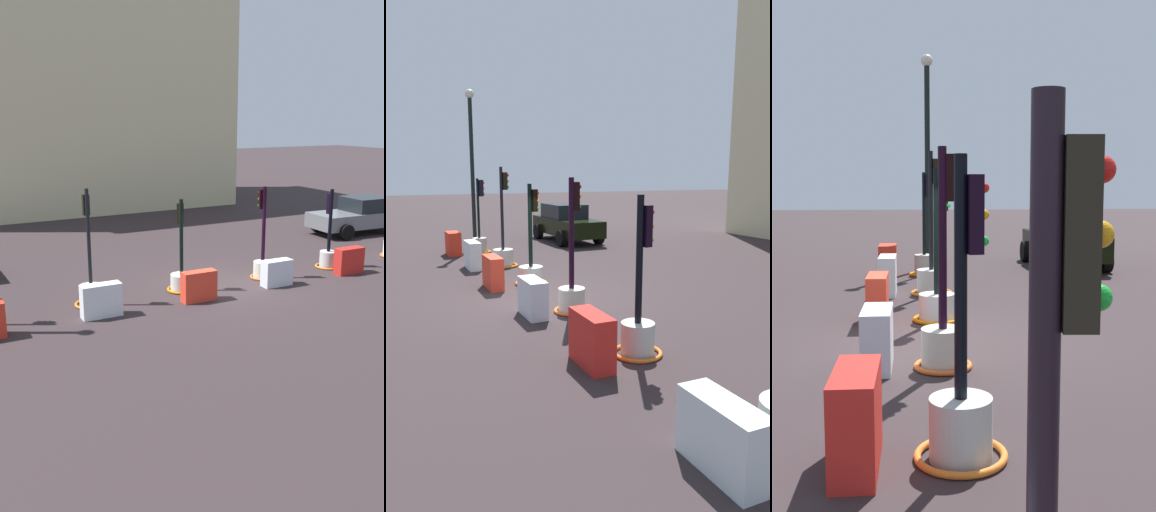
% 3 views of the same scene
% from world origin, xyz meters
% --- Properties ---
extents(ground_plane, '(120.00, 120.00, 0.00)m').
position_xyz_m(ground_plane, '(0.00, 0.00, 0.00)').
color(ground_plane, '#32282A').
extents(traffic_light_0, '(0.87, 0.87, 2.93)m').
position_xyz_m(traffic_light_0, '(-7.44, 0.21, 0.52)').
color(traffic_light_0, '#BCB9A9').
rests_on(traffic_light_0, ground_plane).
extents(traffic_light_1, '(0.97, 0.97, 3.33)m').
position_xyz_m(traffic_light_1, '(-4.33, 0.27, 0.49)').
color(traffic_light_1, silver).
rests_on(traffic_light_1, ground_plane).
extents(traffic_light_2, '(0.91, 0.91, 2.84)m').
position_xyz_m(traffic_light_2, '(-1.46, 0.24, 0.44)').
color(traffic_light_2, silver).
rests_on(traffic_light_2, ground_plane).
extents(traffic_light_3, '(0.81, 0.81, 3.04)m').
position_xyz_m(traffic_light_3, '(1.51, 0.17, 0.56)').
color(traffic_light_3, beige).
rests_on(traffic_light_3, ground_plane).
extents(traffic_light_4, '(0.88, 0.88, 2.79)m').
position_xyz_m(traffic_light_4, '(4.33, 0.15, 0.49)').
color(traffic_light_4, beige).
rests_on(traffic_light_4, ground_plane).
extents(construction_barrier_0, '(0.98, 0.50, 0.89)m').
position_xyz_m(construction_barrier_0, '(-7.38, -0.84, 0.45)').
color(construction_barrier_0, red).
rests_on(construction_barrier_0, ground_plane).
extents(construction_barrier_1, '(1.09, 0.41, 0.91)m').
position_xyz_m(construction_barrier_1, '(-4.39, -0.76, 0.46)').
color(construction_barrier_1, white).
rests_on(construction_barrier_1, ground_plane).
extents(construction_barrier_2, '(1.04, 0.39, 0.89)m').
position_xyz_m(construction_barrier_2, '(-1.46, -0.86, 0.45)').
color(construction_barrier_2, red).
rests_on(construction_barrier_2, ground_plane).
extents(construction_barrier_3, '(0.99, 0.42, 0.84)m').
position_xyz_m(construction_barrier_3, '(1.42, -0.74, 0.42)').
color(construction_barrier_3, silver).
rests_on(construction_barrier_3, ground_plane).
extents(construction_barrier_4, '(1.02, 0.41, 0.90)m').
position_xyz_m(construction_barrier_4, '(4.42, -0.79, 0.45)').
color(construction_barrier_4, red).
rests_on(construction_barrier_4, ground_plane).
extents(construction_barrier_5, '(1.11, 0.43, 0.80)m').
position_xyz_m(construction_barrier_5, '(7.50, -0.80, 0.40)').
color(construction_barrier_5, silver).
rests_on(construction_barrier_5, ground_plane).
extents(car_black_sedan, '(4.50, 2.12, 1.71)m').
position_xyz_m(car_black_sedan, '(-8.97, 4.64, 0.86)').
color(car_black_sedan, black).
rests_on(car_black_sedan, ground_plane).
extents(street_lamp_post, '(0.36, 0.36, 6.47)m').
position_xyz_m(street_lamp_post, '(-8.94, 0.36, 3.79)').
color(street_lamp_post, black).
rests_on(street_lamp_post, ground_plane).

